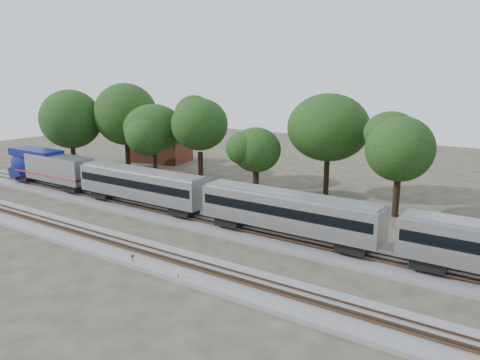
# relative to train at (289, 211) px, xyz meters

# --- Properties ---
(ground) EXTENTS (160.00, 160.00, 0.00)m
(ground) POSITION_rel_train_xyz_m (-10.44, -6.00, -3.30)
(ground) COLOR #383328
(ground) RESTS_ON ground
(track_far) EXTENTS (160.00, 5.00, 0.73)m
(track_far) POSITION_rel_train_xyz_m (-10.44, -0.00, -3.09)
(track_far) COLOR slate
(track_far) RESTS_ON ground
(track_near) EXTENTS (160.00, 5.00, 0.73)m
(track_near) POSITION_rel_train_xyz_m (-10.44, -10.00, -3.09)
(track_near) COLOR slate
(track_near) RESTS_ON ground
(train) EXTENTS (93.68, 3.23, 4.77)m
(train) POSITION_rel_train_xyz_m (0.00, 0.00, 0.00)
(train) COLOR #ABADB3
(train) RESTS_ON ground
(switch_stand_red) EXTENTS (0.32, 0.14, 1.04)m
(switch_stand_red) POSITION_rel_train_xyz_m (-8.35, -12.05, -2.64)
(switch_stand_red) COLOR #512D19
(switch_stand_red) RESTS_ON ground
(switch_stand_white) EXTENTS (0.34, 0.10, 1.07)m
(switch_stand_white) POSITION_rel_train_xyz_m (-3.11, -12.25, -2.62)
(switch_stand_white) COLOR #512D19
(switch_stand_white) RESTS_ON ground
(switch_lever) EXTENTS (0.53, 0.35, 0.30)m
(switch_lever) POSITION_rel_train_xyz_m (-2.87, -11.70, -3.15)
(switch_lever) COLOR #512D19
(switch_lever) RESTS_ON ground
(brick_building) EXTENTS (11.03, 8.86, 4.69)m
(brick_building) POSITION_rel_train_xyz_m (-39.87, 24.70, -0.94)
(brick_building) COLOR brown
(brick_building) RESTS_ON ground
(tree_0) EXTENTS (8.76, 8.76, 12.35)m
(tree_0) POSITION_rel_train_xyz_m (-45.41, 9.82, 5.31)
(tree_0) COLOR black
(tree_0) RESTS_ON ground
(tree_1) EXTENTS (9.62, 9.62, 13.57)m
(tree_1) POSITION_rel_train_xyz_m (-37.46, 14.34, 6.16)
(tree_1) COLOR black
(tree_1) RESTS_ON ground
(tree_2) EXTENTS (7.92, 7.92, 11.16)m
(tree_2) POSITION_rel_train_xyz_m (-30.72, 13.62, 4.47)
(tree_2) COLOR black
(tree_2) RESTS_ON ground
(tree_3) EXTENTS (8.85, 8.85, 12.48)m
(tree_3) POSITION_rel_train_xyz_m (-22.62, 14.78, 5.39)
(tree_3) COLOR black
(tree_3) RESTS_ON ground
(tree_4) EXTENTS (6.32, 6.32, 8.92)m
(tree_4) POSITION_rel_train_xyz_m (-11.97, 13.06, 2.89)
(tree_4) COLOR black
(tree_4) RESTS_ON ground
(tree_5) EXTENTS (9.18, 9.18, 12.95)m
(tree_5) POSITION_rel_train_xyz_m (-4.61, 18.86, 5.72)
(tree_5) COLOR black
(tree_5) RESTS_ON ground
(tree_6) EXTENTS (7.88, 7.88, 11.10)m
(tree_6) POSITION_rel_train_xyz_m (5.79, 14.60, 4.43)
(tree_6) COLOR black
(tree_6) RESTS_ON ground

